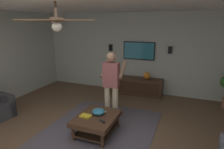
{
  "coord_description": "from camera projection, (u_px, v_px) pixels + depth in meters",
  "views": [
    {
      "loc": [
        -2.77,
        -1.67,
        2.28
      ],
      "look_at": [
        1.06,
        -0.15,
        1.2
      ],
      "focal_mm": 31.51,
      "sensor_mm": 36.0,
      "label": 1
    }
  ],
  "objects": [
    {
      "name": "ground_plane",
      "position": [
        84.0,
        149.0,
        3.66
      ],
      "size": [
        8.47,
        8.47,
        0.0
      ],
      "primitive_type": "plane",
      "color": "brown"
    },
    {
      "name": "wall_back_tv",
      "position": [
        136.0,
        53.0,
        6.55
      ],
      "size": [
        0.1,
        6.69,
        2.62
      ],
      "primitive_type": "cube",
      "color": "#B2B7AD",
      "rests_on": "ground"
    },
    {
      "name": "area_rug",
      "position": [
        101.0,
        128.0,
        4.37
      ],
      "size": [
        2.59,
        2.3,
        0.01
      ],
      "primitive_type": "cube",
      "color": "#514C56",
      "rests_on": "ground"
    },
    {
      "name": "coffee_table",
      "position": [
        97.0,
        121.0,
        4.12
      ],
      "size": [
        1.0,
        0.8,
        0.4
      ],
      "color": "#422B1C",
      "rests_on": "ground"
    },
    {
      "name": "media_console",
      "position": [
        136.0,
        86.0,
        6.46
      ],
      "size": [
        0.45,
        1.7,
        0.55
      ],
      "rotation": [
        0.0,
        0.0,
        3.14
      ],
      "color": "#422B1C",
      "rests_on": "ground"
    },
    {
      "name": "tv",
      "position": [
        139.0,
        51.0,
        6.39
      ],
      "size": [
        0.05,
        1.03,
        0.58
      ],
      "rotation": [
        0.0,
        0.0,
        3.14
      ],
      "color": "black"
    },
    {
      "name": "person_standing",
      "position": [
        112.0,
        82.0,
        4.63
      ],
      "size": [
        0.55,
        0.56,
        1.64
      ],
      "rotation": [
        0.0,
        0.0,
        0.06
      ],
      "color": "#C6B793",
      "rests_on": "ground"
    },
    {
      "name": "bowl",
      "position": [
        98.0,
        112.0,
        4.16
      ],
      "size": [
        0.27,
        0.27,
        0.12
      ],
      "primitive_type": "ellipsoid",
      "color": "teal",
      "rests_on": "coffee_table"
    },
    {
      "name": "remote_white",
      "position": [
        103.0,
        111.0,
        4.28
      ],
      "size": [
        0.05,
        0.15,
        0.02
      ],
      "primitive_type": "cube",
      "rotation": [
        0.0,
        0.0,
        4.7
      ],
      "color": "white",
      "rests_on": "coffee_table"
    },
    {
      "name": "remote_black",
      "position": [
        102.0,
        121.0,
        3.85
      ],
      "size": [
        0.11,
        0.15,
        0.02
      ],
      "primitive_type": "cube",
      "rotation": [
        0.0,
        0.0,
        4.18
      ],
      "color": "black",
      "rests_on": "coffee_table"
    },
    {
      "name": "book",
      "position": [
        86.0,
        116.0,
        4.05
      ],
      "size": [
        0.17,
        0.23,
        0.04
      ],
      "primitive_type": "cube",
      "rotation": [
        0.0,
        0.0,
        1.5
      ],
      "color": "gold",
      "rests_on": "coffee_table"
    },
    {
      "name": "vase_round",
      "position": [
        147.0,
        76.0,
        6.22
      ],
      "size": [
        0.22,
        0.22,
        0.22
      ],
      "primitive_type": "sphere",
      "color": "orange",
      "rests_on": "media_console"
    },
    {
      "name": "wall_speaker_left",
      "position": [
        170.0,
        50.0,
        6.04
      ],
      "size": [
        0.06,
        0.12,
        0.22
      ],
      "primitive_type": "cube",
      "color": "black"
    },
    {
      "name": "wall_speaker_right",
      "position": [
        111.0,
        48.0,
        6.75
      ],
      "size": [
        0.06,
        0.12,
        0.22
      ],
      "primitive_type": "cube",
      "color": "black"
    },
    {
      "name": "ceiling_fan",
      "position": [
        56.0,
        22.0,
        3.07
      ],
      "size": [
        1.12,
        1.14,
        0.46
      ],
      "color": "#4C3828"
    }
  ]
}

